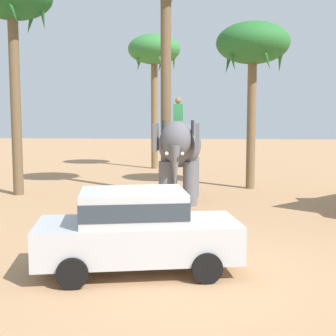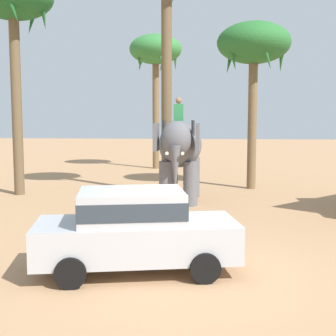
{
  "view_description": "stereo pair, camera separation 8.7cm",
  "coord_description": "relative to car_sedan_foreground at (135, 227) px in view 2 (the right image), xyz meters",
  "views": [
    {
      "loc": [
        0.44,
        -9.25,
        3.17
      ],
      "look_at": [
        -0.74,
        5.12,
        1.6
      ],
      "focal_mm": 49.61,
      "sensor_mm": 36.0,
      "label": 1
    },
    {
      "loc": [
        0.53,
        -9.24,
        3.17
      ],
      "look_at": [
        -0.74,
        5.12,
        1.6
      ],
      "focal_mm": 49.61,
      "sensor_mm": 36.0,
      "label": 2
    }
  ],
  "objects": [
    {
      "name": "ground_plane",
      "position": [
        0.97,
        0.01,
        -0.93
      ],
      "size": [
        120.0,
        120.0,
        0.0
      ],
      "primitive_type": "plane",
      "color": "tan"
    },
    {
      "name": "elephant_with_mahout",
      "position": [
        0.43,
        8.02,
        1.06
      ],
      "size": [
        1.66,
        3.88,
        3.88
      ],
      "color": "slate",
      "rests_on": "ground"
    },
    {
      "name": "palm_tree_near_hut",
      "position": [
        -6.3,
        9.16,
        6.74
      ],
      "size": [
        3.2,
        3.2,
        8.85
      ],
      "color": "brown",
      "rests_on": "ground"
    },
    {
      "name": "car_sedan_foreground",
      "position": [
        0.0,
        0.0,
        0.0
      ],
      "size": [
        4.36,
        2.49,
        1.7
      ],
      "color": "#B7BABF",
      "rests_on": "ground"
    },
    {
      "name": "palm_tree_left_of_road",
      "position": [
        3.41,
        11.63,
        5.29
      ],
      "size": [
        3.2,
        3.2,
        7.3
      ],
      "color": "brown",
      "rests_on": "ground"
    },
    {
      "name": "palm_tree_far_back",
      "position": [
        -1.79,
        19.5,
        6.15
      ],
      "size": [
        3.2,
        3.2,
        8.22
      ],
      "color": "brown",
      "rests_on": "ground"
    }
  ]
}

